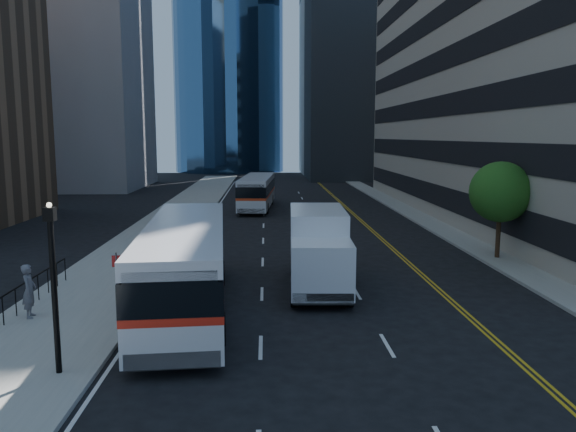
% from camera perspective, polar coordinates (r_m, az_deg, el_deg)
% --- Properties ---
extents(ground, '(160.00, 160.00, 0.00)m').
position_cam_1_polar(ground, '(22.09, 6.53, -9.20)').
color(ground, black).
rests_on(ground, ground).
extents(sidewalk_west, '(5.00, 90.00, 0.15)m').
position_cam_1_polar(sidewalk_west, '(46.85, -11.08, 0.04)').
color(sidewalk_west, gray).
rests_on(sidewalk_west, ground).
extents(sidewalk_east, '(2.00, 90.00, 0.15)m').
position_cam_1_polar(sidewalk_east, '(47.90, 12.65, 0.17)').
color(sidewalk_east, gray).
rests_on(sidewalk_east, ground).
extents(midrise_west, '(18.00, 18.00, 35.00)m').
position_cam_1_polar(midrise_west, '(77.68, -21.62, 15.70)').
color(midrise_west, gray).
rests_on(midrise_west, ground).
extents(street_tree, '(3.20, 3.20, 5.10)m').
position_cam_1_polar(street_tree, '(31.49, 20.77, 2.29)').
color(street_tree, '#332114').
rests_on(street_tree, sidewalk_east).
extents(lamp_post, '(0.28, 0.28, 4.56)m').
position_cam_1_polar(lamp_post, '(16.35, -22.71, -6.10)').
color(lamp_post, black).
rests_on(lamp_post, sidewalk_west).
extents(bus_front, '(3.78, 13.04, 3.32)m').
position_cam_1_polar(bus_front, '(21.56, -10.30, -4.73)').
color(bus_front, silver).
rests_on(bus_front, ground).
extents(bus_rear, '(3.33, 11.50, 2.92)m').
position_cam_1_polar(bus_rear, '(50.89, -3.15, 2.54)').
color(bus_rear, silver).
rests_on(bus_rear, ground).
extents(box_truck, '(2.68, 7.07, 3.34)m').
position_cam_1_polar(box_truck, '(24.30, 3.11, -3.27)').
color(box_truck, silver).
rests_on(box_truck, ground).
extents(pedestrian, '(0.59, 0.78, 1.93)m').
position_cam_1_polar(pedestrian, '(22.07, -24.80, -6.92)').
color(pedestrian, '#5B5B62').
rests_on(pedestrian, sidewalk_west).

